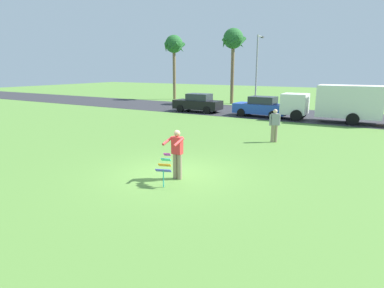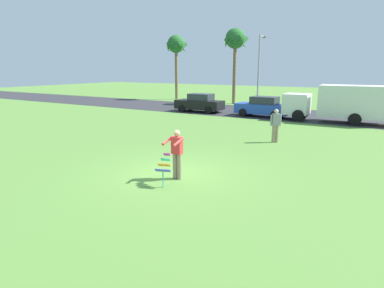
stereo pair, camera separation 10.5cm
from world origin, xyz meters
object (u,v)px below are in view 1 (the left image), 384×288
(parked_car_black, at_px, (198,103))
(kite_held, at_px, (165,166))
(person_kite_flyer, at_px, (177,153))
(palm_tree_left_near, at_px, (174,47))
(palm_tree_right_near, at_px, (233,42))
(person_walker_near, at_px, (275,124))
(streetlight_pole, at_px, (257,66))
(parked_truck_white_box, at_px, (337,102))
(parked_car_blue, at_px, (261,107))

(parked_car_black, bearing_deg, kite_held, -63.74)
(person_kite_flyer, relative_size, palm_tree_left_near, 0.23)
(person_kite_flyer, height_order, palm_tree_right_near, palm_tree_right_near)
(person_kite_flyer, relative_size, person_walker_near, 1.00)
(palm_tree_left_near, xyz_separation_m, person_walker_near, (18.00, -17.84, -5.36))
(kite_held, relative_size, streetlight_pole, 0.15)
(person_kite_flyer, xyz_separation_m, parked_car_black, (-8.35, 16.21, -0.18))
(person_kite_flyer, height_order, palm_tree_left_near, palm_tree_left_near)
(parked_truck_white_box, height_order, palm_tree_left_near, palm_tree_left_near)
(kite_held, bearing_deg, person_walker_near, 82.48)
(kite_held, relative_size, parked_car_black, 0.24)
(parked_car_blue, bearing_deg, palm_tree_right_near, 127.34)
(kite_held, relative_size, parked_truck_white_box, 0.15)
(parked_truck_white_box, bearing_deg, person_kite_flyer, -100.19)
(palm_tree_right_near, xyz_separation_m, person_walker_near, (9.75, -16.58, -5.54))
(parked_car_black, distance_m, streetlight_pole, 8.73)
(palm_tree_left_near, xyz_separation_m, streetlight_pole, (11.06, -1.46, -2.30))
(parked_truck_white_box, distance_m, streetlight_pole, 11.93)
(parked_truck_white_box, distance_m, person_walker_near, 8.86)
(parked_car_black, relative_size, palm_tree_right_near, 0.54)
(palm_tree_right_near, bearing_deg, palm_tree_left_near, 171.32)
(person_kite_flyer, distance_m, palm_tree_right_near, 26.20)
(streetlight_pole, bearing_deg, palm_tree_left_near, 172.47)
(parked_car_black, relative_size, parked_truck_white_box, 0.63)
(person_kite_flyer, distance_m, parked_car_blue, 16.41)
(parked_car_black, relative_size, parked_car_blue, 1.00)
(person_kite_flyer, distance_m, parked_car_black, 18.23)
(parked_car_black, relative_size, streetlight_pole, 0.61)
(person_walker_near, bearing_deg, kite_held, -97.52)
(parked_car_blue, xyz_separation_m, palm_tree_left_near, (-14.29, 9.17, 5.52))
(parked_truck_white_box, relative_size, palm_tree_left_near, 0.88)
(palm_tree_left_near, height_order, person_walker_near, palm_tree_left_near)
(parked_car_blue, bearing_deg, palm_tree_left_near, 147.31)
(kite_held, xyz_separation_m, palm_tree_left_near, (-16.91, 26.15, 5.61))
(person_kite_flyer, height_order, person_walker_near, same)
(kite_held, bearing_deg, palm_tree_right_near, 109.16)
(person_kite_flyer, distance_m, palm_tree_left_near, 30.95)
(parked_car_blue, xyz_separation_m, palm_tree_right_near, (-6.04, 7.91, 5.70))
(person_kite_flyer, relative_size, parked_truck_white_box, 0.26)
(person_walker_near, bearing_deg, parked_car_black, 137.55)
(parked_car_black, distance_m, parked_car_blue, 5.77)
(palm_tree_right_near, relative_size, streetlight_pole, 1.12)
(person_kite_flyer, bearing_deg, kite_held, -88.17)
(palm_tree_left_near, bearing_deg, kite_held, -57.12)
(parked_car_blue, xyz_separation_m, parked_truck_white_box, (5.50, 0.00, 0.64))
(parked_truck_white_box, bearing_deg, palm_tree_left_near, 155.13)
(parked_car_black, distance_m, person_walker_near, 12.84)
(parked_car_blue, bearing_deg, person_walker_near, -66.83)
(kite_held, height_order, parked_car_black, parked_car_black)
(parked_car_black, xyz_separation_m, parked_car_blue, (5.77, -0.00, 0.00))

